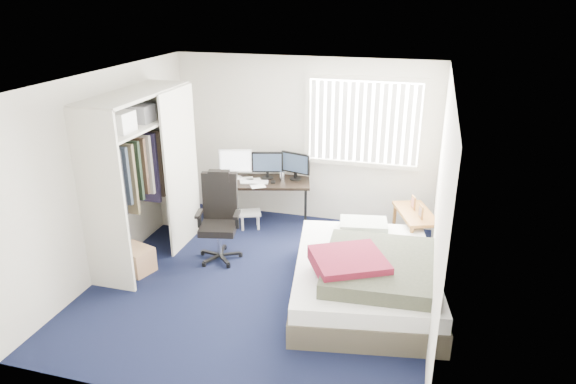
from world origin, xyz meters
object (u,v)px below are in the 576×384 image
(bed, at_px, (366,275))
(office_chair, at_px, (220,226))
(nightstand, at_px, (415,217))
(desk, at_px, (264,177))

(bed, bearing_deg, office_chair, 166.45)
(nightstand, bearing_deg, office_chair, -160.74)
(desk, height_order, nightstand, desk)
(desk, distance_m, bed, 2.54)
(nightstand, relative_size, bed, 0.39)
(bed, bearing_deg, desk, 135.79)
(office_chair, height_order, bed, office_chair)
(desk, distance_m, office_chair, 1.31)
(bed, bearing_deg, nightstand, 70.51)
(office_chair, xyz_separation_m, bed, (2.02, -0.49, -0.16))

